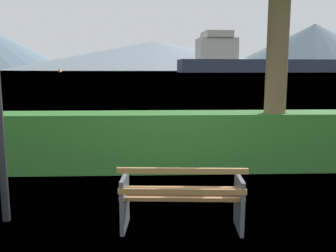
{
  "coord_description": "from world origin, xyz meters",
  "views": [
    {
      "loc": [
        -0.34,
        -4.3,
        1.99
      ],
      "look_at": [
        0.0,
        4.43,
        0.6
      ],
      "focal_mm": 38.48,
      "sensor_mm": 36.0,
      "label": 1
    }
  ],
  "objects_px": {
    "cargo_ship_large": "(264,61)",
    "sailboat_mid": "(299,71)",
    "fishing_boat_near": "(60,71)",
    "park_bench": "(182,197)"
  },
  "relations": [
    {
      "from": "fishing_boat_near",
      "to": "cargo_ship_large",
      "type": "bearing_deg",
      "value": -18.88
    },
    {
      "from": "park_bench",
      "to": "sailboat_mid",
      "type": "distance_m",
      "value": 254.41
    },
    {
      "from": "cargo_ship_large",
      "to": "sailboat_mid",
      "type": "relative_size",
      "value": 17.78
    },
    {
      "from": "park_bench",
      "to": "cargo_ship_large",
      "type": "xyz_separation_m",
      "value": [
        59.4,
        191.56,
        5.52
      ]
    },
    {
      "from": "cargo_ship_large",
      "to": "sailboat_mid",
      "type": "bearing_deg",
      "value": 49.44
    },
    {
      "from": "cargo_ship_large",
      "to": "sailboat_mid",
      "type": "distance_m",
      "value": 57.8
    },
    {
      "from": "cargo_ship_large",
      "to": "fishing_boat_near",
      "type": "height_order",
      "value": "cargo_ship_large"
    },
    {
      "from": "park_bench",
      "to": "cargo_ship_large",
      "type": "distance_m",
      "value": 200.63
    },
    {
      "from": "cargo_ship_large",
      "to": "sailboat_mid",
      "type": "height_order",
      "value": "cargo_ship_large"
    },
    {
      "from": "park_bench",
      "to": "sailboat_mid",
      "type": "relative_size",
      "value": 0.25
    }
  ]
}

